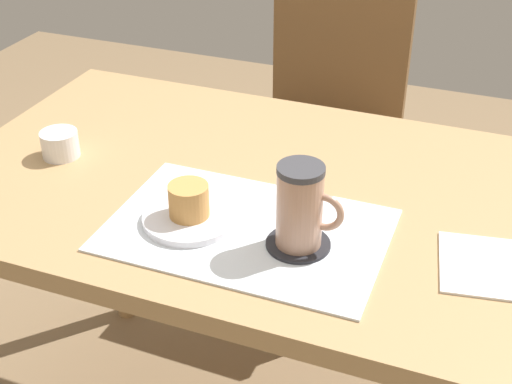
# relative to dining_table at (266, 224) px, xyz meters

# --- Properties ---
(dining_table) EXTENTS (1.17, 0.70, 0.71)m
(dining_table) POSITION_rel_dining_table_xyz_m (0.00, 0.00, 0.00)
(dining_table) COLOR tan
(dining_table) RESTS_ON ground_plane
(wooden_chair) EXTENTS (0.43, 0.43, 0.88)m
(wooden_chair) POSITION_rel_dining_table_xyz_m (-0.10, 0.72, -0.14)
(wooden_chair) COLOR brown
(wooden_chair) RESTS_ON ground_plane
(placemat) EXTENTS (0.44, 0.29, 0.00)m
(placemat) POSITION_rel_dining_table_xyz_m (0.02, -0.14, 0.09)
(placemat) COLOR white
(placemat) RESTS_ON dining_table
(pastry_plate) EXTENTS (0.15, 0.15, 0.01)m
(pastry_plate) POSITION_rel_dining_table_xyz_m (-0.07, -0.16, 0.09)
(pastry_plate) COLOR white
(pastry_plate) RESTS_ON placemat
(pastry) EXTENTS (0.07, 0.07, 0.05)m
(pastry) POSITION_rel_dining_table_xyz_m (-0.07, -0.16, 0.13)
(pastry) COLOR tan
(pastry) RESTS_ON pastry_plate
(coffee_coaster) EXTENTS (0.10, 0.10, 0.00)m
(coffee_coaster) POSITION_rel_dining_table_xyz_m (0.11, -0.16, 0.09)
(coffee_coaster) COLOR #232328
(coffee_coaster) RESTS_ON placemat
(coffee_mug) EXTENTS (0.10, 0.07, 0.13)m
(coffee_mug) POSITION_rel_dining_table_xyz_m (0.11, -0.16, 0.16)
(coffee_mug) COLOR tan
(coffee_mug) RESTS_ON coffee_coaster
(paper_napkin) EXTENTS (0.17, 0.17, 0.00)m
(paper_napkin) POSITION_rel_dining_table_xyz_m (0.39, -0.10, 0.09)
(paper_napkin) COLOR white
(paper_napkin) RESTS_ON dining_table
(sugar_bowl) EXTENTS (0.07, 0.07, 0.05)m
(sugar_bowl) POSITION_rel_dining_table_xyz_m (-0.40, -0.04, 0.11)
(sugar_bowl) COLOR white
(sugar_bowl) RESTS_ON dining_table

